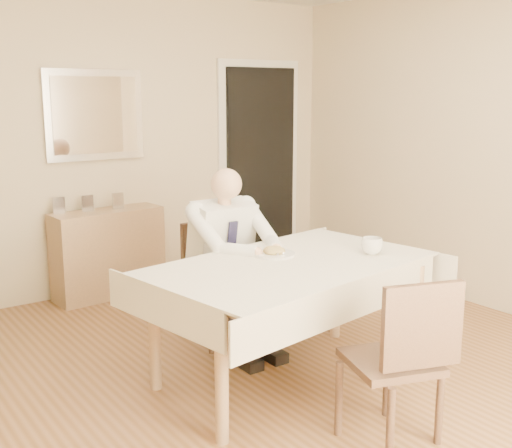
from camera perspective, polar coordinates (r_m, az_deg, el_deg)
room at (r=3.60m, az=3.24°, el=4.53°), size 5.00×5.02×2.60m
doorway at (r=6.51m, az=0.34°, el=5.14°), size 0.96×0.07×2.10m
mirror at (r=5.65m, az=-14.13°, el=9.37°), size 0.86×0.04×0.76m
dining_table at (r=3.85m, az=3.01°, el=-4.62°), size 1.87×1.27×0.75m
chair_far at (r=4.59m, az=-3.84°, el=-4.45°), size 0.44×0.44×0.85m
chair_near at (r=3.27m, az=12.94°, el=-11.20°), size 0.52×0.53×0.88m
seated_man at (r=4.30m, az=-1.90°, el=-2.51°), size 0.48×0.72×1.24m
plate at (r=3.97m, az=1.62°, el=-2.69°), size 0.26×0.26×0.02m
food at (r=3.97m, az=1.62°, el=-2.38°), size 0.14×0.14×0.06m
knife at (r=3.94m, az=2.61°, el=-2.54°), size 0.01×0.13×0.01m
fork at (r=3.90m, az=1.68°, el=-2.71°), size 0.01×0.13×0.01m
coffee_mug at (r=4.05m, az=10.27°, el=-1.93°), size 0.15×0.15×0.10m
sideboard at (r=5.68m, az=-12.98°, el=-2.55°), size 0.96×0.39×0.75m
photo_frame_left at (r=5.52m, az=-17.13°, el=1.58°), size 0.10×0.02×0.14m
photo_frame_center at (r=5.57m, az=-14.76°, el=1.79°), size 0.10×0.02×0.14m
photo_frame_right at (r=5.63m, az=-12.18°, el=2.02°), size 0.10×0.02×0.14m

